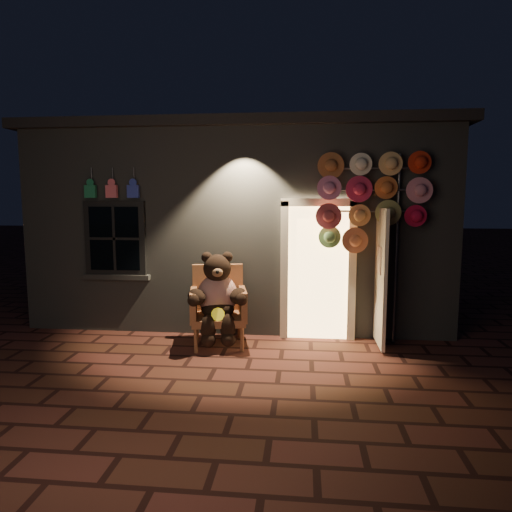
# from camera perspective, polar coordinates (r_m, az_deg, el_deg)

# --- Properties ---
(ground) EXTENTS (60.00, 60.00, 0.00)m
(ground) POSITION_cam_1_polar(r_m,az_deg,el_deg) (6.11, -5.14, -13.79)
(ground) COLOR #592922
(ground) RESTS_ON ground
(shop_building) EXTENTS (7.30, 5.95, 3.51)m
(shop_building) POSITION_cam_1_polar(r_m,az_deg,el_deg) (9.67, -0.69, 4.49)
(shop_building) COLOR slate
(shop_building) RESTS_ON ground
(wicker_armchair) EXTENTS (0.93, 0.87, 1.18)m
(wicker_armchair) POSITION_cam_1_polar(r_m,az_deg,el_deg) (6.93, -4.74, -6.16)
(wicker_armchair) COLOR #9C603C
(wicker_armchair) RESTS_ON ground
(teddy_bear) EXTENTS (0.94, 0.81, 1.32)m
(teddy_bear) POSITION_cam_1_polar(r_m,az_deg,el_deg) (6.75, -4.83, -5.16)
(teddy_bear) COLOR #A82412
(teddy_bear) RESTS_ON ground
(hat_rack) EXTENTS (1.62, 0.22, 2.86)m
(hat_rack) POSITION_cam_1_polar(r_m,az_deg,el_deg) (6.95, 14.05, 7.02)
(hat_rack) COLOR #59595E
(hat_rack) RESTS_ON ground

